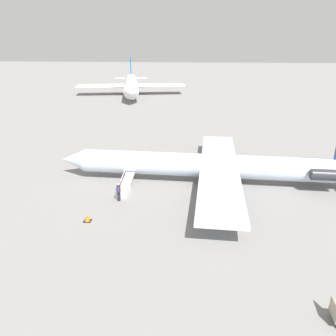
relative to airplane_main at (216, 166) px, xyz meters
name	(u,v)px	position (x,y,z in m)	size (l,w,h in m)	color
ground_plane	(206,182)	(0.91, -0.01, -1.87)	(600.00, 600.00, 0.00)	gray
airplane_main	(216,166)	(0.00, 0.00, 0.00)	(31.59, 24.13, 6.28)	silver
airplane_far_center	(131,84)	(23.75, -65.18, 1.15)	(32.02, 41.86, 10.13)	silver
boarding_stairs	(124,189)	(8.70, 3.65, -1.51)	(1.12, 4.02, 1.61)	silver
passenger	(119,191)	(8.74, 5.40, -0.87)	(0.36, 0.54, 1.74)	#23232D
traffic_cone_near_stairs	(87,218)	(10.30, 9.36, -1.57)	(0.60, 0.60, 0.65)	black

